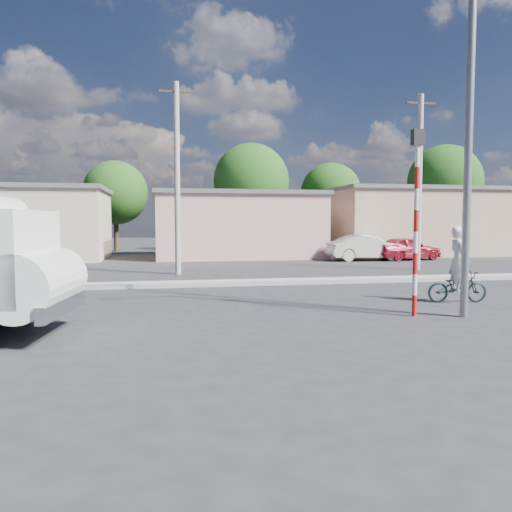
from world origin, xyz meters
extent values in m
plane|color=#28282A|center=(0.00, 0.00, 0.00)|extent=(120.00, 120.00, 0.00)
cube|color=#99968E|center=(0.00, 8.00, 0.08)|extent=(40.00, 0.80, 0.16)
cylinder|color=black|center=(-5.91, 2.18, 0.62)|extent=(1.28, 0.52, 1.24)
cylinder|color=red|center=(-5.91, 2.18, 0.62)|extent=(0.66, 0.48, 0.61)
cylinder|color=white|center=(-5.00, 0.87, 1.07)|extent=(1.53, 2.45, 1.24)
cube|color=silver|center=(-4.55, 0.81, 0.62)|extent=(0.47, 2.42, 0.32)
imported|color=black|center=(5.37, 3.14, 0.43)|extent=(1.70, 0.78, 0.86)
imported|color=silver|center=(5.37, 3.14, 0.90)|extent=(0.51, 0.71, 1.80)
imported|color=beige|center=(8.79, 17.45, 0.73)|extent=(4.43, 1.56, 1.46)
imported|color=maroon|center=(11.29, 17.42, 0.68)|extent=(4.16, 2.15, 1.35)
cylinder|color=red|center=(3.20, 1.50, 0.25)|extent=(0.11, 0.11, 0.50)
cylinder|color=white|center=(3.20, 1.50, 0.75)|extent=(0.11, 0.11, 0.50)
cylinder|color=red|center=(3.20, 1.50, 1.25)|extent=(0.11, 0.11, 0.50)
cylinder|color=white|center=(3.20, 1.50, 1.75)|extent=(0.11, 0.11, 0.50)
cylinder|color=red|center=(3.20, 1.50, 2.25)|extent=(0.11, 0.11, 0.50)
cylinder|color=white|center=(3.20, 1.50, 2.75)|extent=(0.11, 0.11, 0.50)
cylinder|color=red|center=(3.20, 1.50, 3.25)|extent=(0.11, 0.11, 0.50)
cylinder|color=white|center=(3.20, 1.50, 3.75)|extent=(0.11, 0.11, 0.50)
cube|color=black|center=(3.20, 1.50, 4.18)|extent=(0.28, 0.18, 0.36)
cylinder|color=slate|center=(4.30, 1.20, 4.50)|extent=(0.18, 0.18, 9.00)
cube|color=#DC9F97|center=(2.00, 22.00, 1.90)|extent=(10.00, 7.00, 3.80)
cube|color=#59595B|center=(2.00, 22.00, 3.92)|extent=(10.30, 7.30, 0.24)
cube|color=tan|center=(14.00, 22.00, 2.10)|extent=(11.00, 7.00, 4.20)
cube|color=#59595B|center=(14.00, 22.00, 4.32)|extent=(11.30, 7.30, 0.24)
cylinder|color=#38281E|center=(-6.00, 29.00, 1.74)|extent=(0.36, 0.36, 3.47)
sphere|color=#2F621D|center=(-6.00, 29.00, 4.34)|extent=(4.71, 4.71, 4.71)
cylinder|color=#38281E|center=(4.00, 28.00, 2.10)|extent=(0.36, 0.36, 4.20)
sphere|color=#2F621D|center=(4.00, 28.00, 5.25)|extent=(5.70, 5.70, 5.70)
cylinder|color=#38281E|center=(11.00, 30.00, 1.82)|extent=(0.36, 0.36, 3.64)
sphere|color=#2F621D|center=(11.00, 30.00, 4.55)|extent=(4.94, 4.94, 4.94)
cylinder|color=#38281E|center=(20.00, 28.00, 2.18)|extent=(0.36, 0.36, 4.37)
sphere|color=#2F621D|center=(20.00, 28.00, 5.46)|extent=(5.93, 5.93, 5.93)
cylinder|color=#99968E|center=(-2.00, 12.00, 4.00)|extent=(0.24, 0.24, 8.00)
cube|color=#38281E|center=(-2.00, 12.00, 7.60)|extent=(1.40, 0.08, 0.08)
cylinder|color=#99968E|center=(9.00, 12.00, 4.00)|extent=(0.24, 0.24, 8.00)
cube|color=#38281E|center=(9.00, 12.00, 7.60)|extent=(1.40, 0.08, 0.08)
camera|label=1|loc=(-2.64, -9.28, 2.25)|focal=35.00mm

